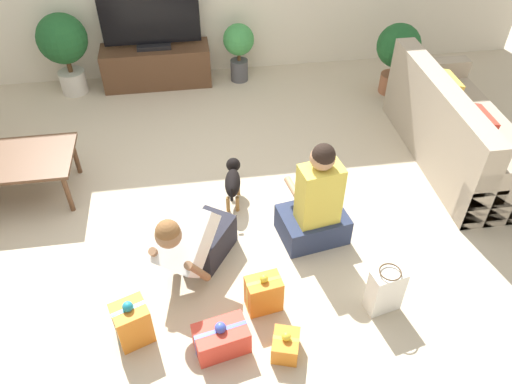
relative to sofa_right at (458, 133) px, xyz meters
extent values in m
plane|color=beige|center=(-2.44, -0.44, -0.30)|extent=(16.00, 16.00, 0.00)
cube|color=tan|center=(0.05, 0.00, -0.09)|extent=(0.82, 1.93, 0.41)
cube|color=tan|center=(-0.26, 0.00, 0.32)|extent=(0.20, 1.93, 0.42)
cube|color=tan|center=(0.05, -0.88, 0.00)|extent=(0.82, 0.16, 0.59)
cube|color=tan|center=(0.05, 0.88, 0.00)|extent=(0.82, 0.16, 0.59)
cube|color=red|center=(-0.06, -0.32, 0.27)|extent=(0.18, 0.34, 0.32)
cube|color=#EACC4C|center=(-0.06, 0.32, 0.27)|extent=(0.18, 0.34, 0.32)
cube|color=brown|center=(-3.99, 0.04, 0.11)|extent=(0.92, 0.65, 0.03)
cylinder|color=brown|center=(-3.60, -0.22, -0.10)|extent=(0.04, 0.04, 0.39)
cylinder|color=brown|center=(-3.60, 0.31, -0.10)|extent=(0.04, 0.04, 0.39)
cube|color=brown|center=(-2.84, 1.91, -0.06)|extent=(1.25, 0.41, 0.46)
cube|color=black|center=(-2.84, 1.91, 0.19)|extent=(0.38, 0.20, 0.05)
cube|color=black|center=(-2.84, 1.91, 0.51)|extent=(1.09, 0.03, 0.58)
cylinder|color=#4C4C51|center=(-1.87, 1.86, -0.17)|extent=(0.21, 0.21, 0.25)
cylinder|color=brown|center=(-1.87, 1.86, 0.01)|extent=(0.04, 0.04, 0.11)
sphere|color=#3D8E47|center=(-1.87, 1.86, 0.22)|extent=(0.36, 0.36, 0.36)
cylinder|color=beige|center=(-3.81, 1.86, -0.17)|extent=(0.30, 0.30, 0.26)
cylinder|color=brown|center=(-3.81, 1.86, 0.05)|extent=(0.05, 0.05, 0.16)
sphere|color=#1E5628|center=(-3.81, 1.86, 0.36)|extent=(0.55, 0.55, 0.55)
cylinder|color=#A36042|center=(-0.15, 1.31, -0.18)|extent=(0.27, 0.27, 0.22)
cylinder|color=brown|center=(-0.15, 1.31, 0.00)|extent=(0.05, 0.05, 0.14)
sphere|color=#1E5628|center=(-0.15, 1.31, 0.28)|extent=(0.48, 0.48, 0.48)
cube|color=#23232D|center=(-2.46, -0.90, -0.16)|extent=(0.49, 0.53, 0.28)
cube|color=white|center=(-2.61, -1.13, 0.14)|extent=(0.54, 0.58, 0.46)
sphere|color=#8E6647|center=(-2.71, -1.28, 0.34)|extent=(0.18, 0.18, 0.18)
sphere|color=brown|center=(-2.71, -1.28, 0.37)|extent=(0.17, 0.17, 0.17)
cylinder|color=#8E6647|center=(-2.79, -1.13, -0.04)|extent=(0.20, 0.25, 0.40)
cylinder|color=#8E6647|center=(-2.55, -1.29, -0.04)|extent=(0.20, 0.25, 0.40)
cube|color=#283351|center=(-1.60, -0.82, -0.18)|extent=(0.58, 0.48, 0.24)
cube|color=gold|center=(-1.59, -0.88, 0.20)|extent=(0.35, 0.25, 0.52)
sphere|color=tan|center=(-1.59, -0.87, 0.54)|extent=(0.19, 0.19, 0.19)
sphere|color=black|center=(-1.59, -0.88, 0.58)|extent=(0.17, 0.17, 0.17)
cylinder|color=tan|center=(-1.50, -0.66, 0.12)|extent=(0.10, 0.27, 0.06)
cylinder|color=tan|center=(-1.75, -0.70, 0.12)|extent=(0.10, 0.27, 0.06)
ellipsoid|color=black|center=(-2.19, -0.33, -0.07)|extent=(0.18, 0.36, 0.15)
sphere|color=black|center=(-2.17, -0.13, -0.03)|extent=(0.13, 0.13, 0.13)
sphere|color=olive|center=(-2.16, -0.08, -0.04)|extent=(0.06, 0.06, 0.06)
cylinder|color=black|center=(-2.22, -0.52, -0.04)|extent=(0.03, 0.09, 0.09)
cylinder|color=olive|center=(-2.14, -0.23, -0.22)|extent=(0.03, 0.03, 0.15)
cylinder|color=olive|center=(-2.22, -0.22, -0.22)|extent=(0.03, 0.03, 0.15)
cylinder|color=olive|center=(-2.17, -0.45, -0.22)|extent=(0.03, 0.03, 0.15)
cylinder|color=olive|center=(-2.25, -0.44, -0.22)|extent=(0.03, 0.03, 0.15)
cube|color=red|center=(-2.44, -1.76, -0.19)|extent=(0.39, 0.28, 0.21)
cube|color=#3D51BC|center=(-2.44, -1.76, -0.19)|extent=(0.35, 0.10, 0.21)
sphere|color=#3D51BC|center=(-2.44, -1.76, -0.06)|extent=(0.08, 0.08, 0.08)
cube|color=orange|center=(-3.01, -1.59, -0.14)|extent=(0.28, 0.27, 0.32)
cube|color=teal|center=(-3.01, -1.59, -0.14)|extent=(0.22, 0.11, 0.32)
sphere|color=teal|center=(-3.01, -1.59, 0.05)|extent=(0.07, 0.07, 0.07)
cube|color=orange|center=(-2.11, -1.47, -0.15)|extent=(0.27, 0.20, 0.29)
cube|color=yellow|center=(-2.11, -1.47, -0.15)|extent=(0.25, 0.07, 0.29)
sphere|color=yellow|center=(-2.11, -1.47, 0.02)|extent=(0.06, 0.06, 0.06)
cube|color=orange|center=(-2.02, -1.86, -0.22)|extent=(0.23, 0.25, 0.16)
cube|color=yellow|center=(-2.02, -1.86, -0.22)|extent=(0.17, 0.08, 0.16)
sphere|color=yellow|center=(-2.02, -1.86, -0.11)|extent=(0.06, 0.06, 0.06)
cube|color=white|center=(-1.26, -1.60, -0.11)|extent=(0.26, 0.18, 0.37)
torus|color=#4C3823|center=(-1.26, -1.60, 0.09)|extent=(0.18, 0.18, 0.01)
camera|label=1|loc=(-2.48, -3.60, 2.72)|focal=35.00mm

